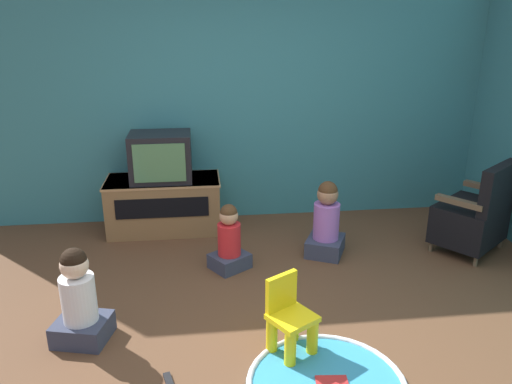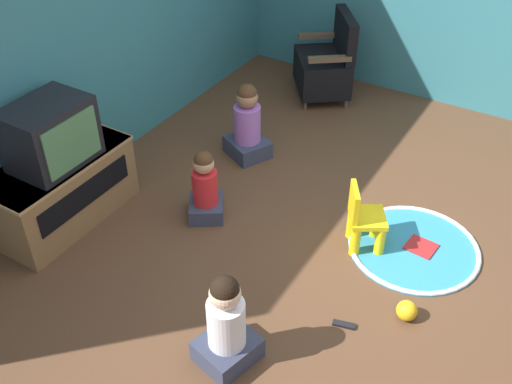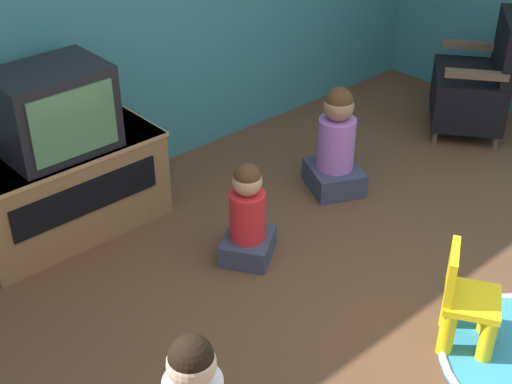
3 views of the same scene
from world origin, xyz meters
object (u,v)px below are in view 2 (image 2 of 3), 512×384
object	(u,v)px
remote_control	(344,325)
child_watching_center	(205,189)
child_watching_left	(226,326)
child_watching_right	(247,126)
tv_cabinet	(61,189)
book	(421,247)
toy_ball	(407,311)
yellow_kid_chair	(364,222)
black_armchair	(326,65)
television	(50,134)

from	to	relation	value
remote_control	child_watching_center	bearing A→B (deg)	-33.00
child_watching_left	child_watching_right	distance (m)	2.27
tv_cabinet	book	distance (m)	2.80
book	toy_ball	bearing A→B (deg)	106.38
child_watching_left	toy_ball	xyz separation A→B (m)	(0.88, -0.83, -0.23)
child_watching_center	child_watching_left	bearing A→B (deg)	-173.58
yellow_kid_chair	child_watching_center	distance (m)	1.25
black_armchair	child_watching_right	bearing A→B (deg)	-41.51
television	toy_ball	xyz separation A→B (m)	(0.42, -2.65, -0.72)
black_armchair	remote_control	world-z (taller)	black_armchair
tv_cabinet	book	xyz separation A→B (m)	(1.13, -2.55, -0.28)
television	black_armchair	size ratio (longest dim) A/B	0.68
child_watching_right	remote_control	world-z (taller)	child_watching_right
television	remote_control	xyz separation A→B (m)	(0.14, -2.33, -0.78)
television	book	world-z (taller)	television
television	book	distance (m)	2.87
child_watching_right	toy_ball	xyz separation A→B (m)	(-1.11, -1.93, -0.24)
tv_cabinet	yellow_kid_chair	world-z (taller)	tv_cabinet
child_watching_center	tv_cabinet	bearing A→B (deg)	89.31
television	child_watching_center	xyz separation A→B (m)	(0.61, -0.90, -0.53)
yellow_kid_chair	toy_ball	bearing A→B (deg)	-165.13
black_armchair	yellow_kid_chair	distance (m)	2.37
yellow_kid_chair	child_watching_left	world-z (taller)	child_watching_left
tv_cabinet	remote_control	distance (m)	2.38
child_watching_left	remote_control	size ratio (longest dim) A/B	4.44
toy_ball	book	world-z (taller)	toy_ball
black_armchair	remote_control	bearing A→B (deg)	-8.76
child_watching_right	tv_cabinet	bearing A→B (deg)	89.27
yellow_kid_chair	remote_control	xyz separation A→B (m)	(-0.79, -0.22, -0.21)
child_watching_right	remote_control	bearing A→B (deg)	164.87
toy_ball	television	bearing A→B (deg)	98.95
child_watching_left	child_watching_center	world-z (taller)	child_watching_left
tv_cabinet	book	bearing A→B (deg)	-66.15
toy_ball	yellow_kid_chair	bearing A→B (deg)	46.53
child_watching_right	black_armchair	bearing A→B (deg)	-68.64
black_armchair	child_watching_left	bearing A→B (deg)	-20.92
black_armchair	child_watching_left	world-z (taller)	black_armchair
child_watching_left	book	bearing A→B (deg)	-9.40
child_watching_right	toy_ball	world-z (taller)	child_watching_right
television	child_watching_right	distance (m)	1.75
child_watching_right	child_watching_center	bearing A→B (deg)	126.67
television	toy_ball	size ratio (longest dim) A/B	4.28
television	child_watching_right	world-z (taller)	television
yellow_kid_chair	child_watching_right	world-z (taller)	child_watching_right
tv_cabinet	child_watching_center	xyz separation A→B (m)	(0.61, -0.93, -0.03)
tv_cabinet	child_watching_right	bearing A→B (deg)	-26.20
child_watching_center	television	bearing A→B (deg)	90.15
tv_cabinet	remote_control	xyz separation A→B (m)	(0.14, -2.36, -0.28)
yellow_kid_chair	toy_ball	world-z (taller)	yellow_kid_chair
remote_control	child_watching_left	bearing A→B (deg)	34.96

